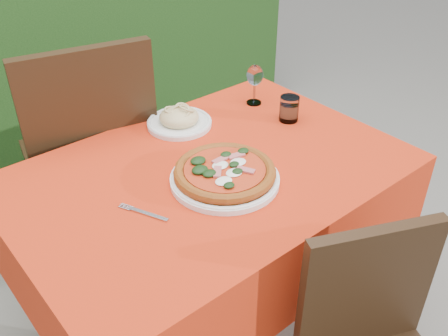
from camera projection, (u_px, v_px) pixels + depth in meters
ground at (212, 322)px, 2.02m from camera, size 60.00×60.00×0.00m
hedge at (16, 8)px, 2.49m from camera, size 3.20×0.55×1.78m
dining_table at (210, 206)px, 1.68m from camera, size 1.26×0.86×0.75m
chair_far at (91, 149)px, 1.97m from camera, size 0.57×0.57×1.06m
pizza_plate at (225, 174)px, 1.52m from camera, size 0.40×0.40×0.06m
pasta_plate at (179, 119)px, 1.83m from camera, size 0.24×0.24×0.07m
water_glass at (289, 110)px, 1.85m from camera, size 0.07×0.07×0.09m
wine_glass at (255, 77)px, 1.93m from camera, size 0.07×0.07×0.16m
fork at (148, 214)px, 1.40m from camera, size 0.09×0.17×0.00m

